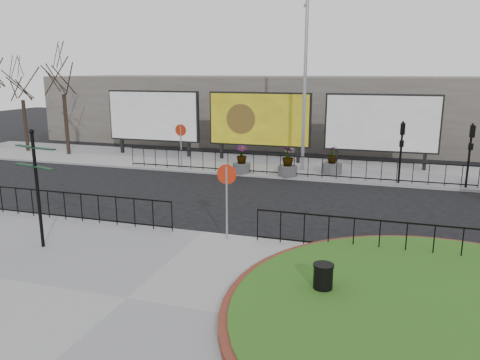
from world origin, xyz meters
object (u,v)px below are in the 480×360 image
at_px(planter_a, 242,163).
at_px(planter_c, 332,165).
at_px(planter_b, 288,165).
at_px(litter_bin, 323,280).
at_px(lamp_post, 305,83).
at_px(billboard_mid, 259,120).
at_px(fingerpost_sign, 36,177).

relative_size(planter_a, planter_c, 1.00).
bearing_deg(planter_a, planter_b, 0.00).
distance_m(planter_b, planter_c, 2.44).
bearing_deg(planter_a, litter_bin, -65.06).
xyz_separation_m(litter_bin, planter_b, (-3.49, 12.90, 0.15)).
relative_size(litter_bin, planter_a, 0.57).
bearing_deg(litter_bin, lamp_post, 101.66).
distance_m(billboard_mid, planter_a, 4.07).
distance_m(fingerpost_sign, litter_bin, 8.97).
relative_size(planter_a, planter_b, 0.95).
xyz_separation_m(billboard_mid, planter_a, (0.00, -3.57, -1.94)).
bearing_deg(planter_b, planter_c, 28.92).
bearing_deg(fingerpost_sign, litter_bin, 13.09).
distance_m(fingerpost_sign, planter_b, 13.35).
xyz_separation_m(lamp_post, litter_bin, (2.99, -14.50, -4.28)).
distance_m(lamp_post, fingerpost_sign, 15.12).
height_order(fingerpost_sign, litter_bin, fingerpost_sign).
xyz_separation_m(planter_a, planter_c, (4.64, 1.18, -0.06)).
xyz_separation_m(lamp_post, fingerpost_sign, (-5.76, -13.76, -2.49)).
xyz_separation_m(lamp_post, planter_b, (-0.50, -1.60, -4.13)).
height_order(fingerpost_sign, planter_a, fingerpost_sign).
height_order(planter_b, planter_c, planter_b).
bearing_deg(billboard_mid, planter_b, -54.95).
distance_m(lamp_post, planter_c, 4.55).
height_order(billboard_mid, planter_a, billboard_mid).
relative_size(billboard_mid, planter_b, 3.99).
height_order(lamp_post, fingerpost_sign, lamp_post).
distance_m(billboard_mid, fingerpost_sign, 15.97).
height_order(lamp_post, planter_c, lamp_post).
bearing_deg(lamp_post, billboard_mid, 146.75).
height_order(billboard_mid, planter_c, billboard_mid).
bearing_deg(litter_bin, fingerpost_sign, 175.14).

